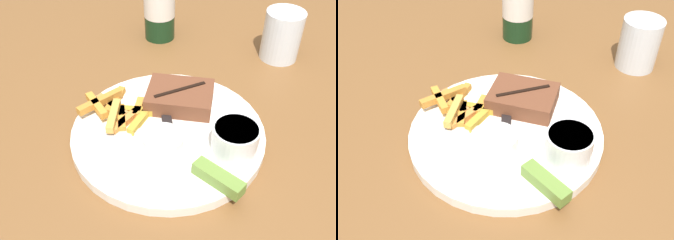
# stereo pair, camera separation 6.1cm
# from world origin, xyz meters

# --- Properties ---
(dining_table) EXTENTS (1.48, 1.58, 0.74)m
(dining_table) POSITION_xyz_m (0.00, 0.00, 0.69)
(dining_table) COLOR brown
(dining_table) RESTS_ON ground_plane
(dinner_plate) EXTENTS (0.31, 0.31, 0.02)m
(dinner_plate) POSITION_xyz_m (0.00, 0.00, 0.75)
(dinner_plate) COLOR white
(dinner_plate) RESTS_ON dining_table
(steak_portion) EXTENTS (0.11, 0.08, 0.03)m
(steak_portion) POSITION_xyz_m (0.01, 0.07, 0.77)
(steak_portion) COLOR brown
(steak_portion) RESTS_ON dinner_plate
(fries_pile) EXTENTS (0.13, 0.12, 0.02)m
(fries_pile) POSITION_xyz_m (-0.09, 0.02, 0.77)
(fries_pile) COLOR orange
(fries_pile) RESTS_ON dinner_plate
(coleslaw_cup) EXTENTS (0.07, 0.07, 0.05)m
(coleslaw_cup) POSITION_xyz_m (0.11, -0.03, 0.79)
(coleslaw_cup) COLOR white
(coleslaw_cup) RESTS_ON dinner_plate
(dipping_sauce_cup) EXTENTS (0.06, 0.06, 0.03)m
(dipping_sauce_cup) POSITION_xyz_m (-0.00, -0.04, 0.77)
(dipping_sauce_cup) COLOR silver
(dipping_sauce_cup) RESTS_ON dinner_plate
(pickle_spear) EXTENTS (0.08, 0.06, 0.02)m
(pickle_spear) POSITION_xyz_m (0.09, -0.10, 0.77)
(pickle_spear) COLOR olive
(pickle_spear) RESTS_ON dinner_plate
(fork_utensil) EXTENTS (0.13, 0.05, 0.00)m
(fork_utensil) POSITION_xyz_m (-0.08, -0.03, 0.76)
(fork_utensil) COLOR #B7B7BC
(fork_utensil) RESTS_ON dinner_plate
(knife_utensil) EXTENTS (0.06, 0.16, 0.01)m
(knife_utensil) POSITION_xyz_m (-0.01, 0.04, 0.76)
(knife_utensil) COLOR #B7B7BC
(knife_utensil) RESTS_ON dinner_plate
(beer_bottle) EXTENTS (0.07, 0.07, 0.23)m
(beer_bottle) POSITION_xyz_m (-0.07, 0.32, 0.82)
(beer_bottle) COLOR #143319
(beer_bottle) RESTS_ON dining_table
(drinking_glass) EXTENTS (0.08, 0.08, 0.10)m
(drinking_glass) POSITION_xyz_m (0.19, 0.28, 0.79)
(drinking_glass) COLOR silver
(drinking_glass) RESTS_ON dining_table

